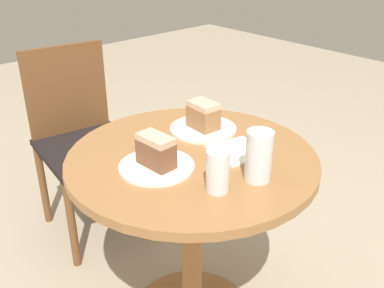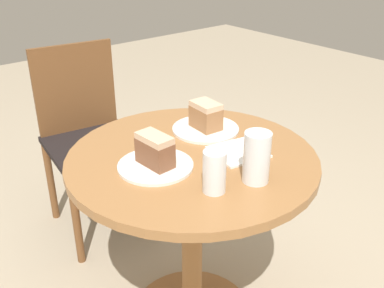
{
  "view_description": "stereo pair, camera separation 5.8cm",
  "coord_description": "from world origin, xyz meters",
  "px_view_note": "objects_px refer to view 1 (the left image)",
  "views": [
    {
      "loc": [
        -0.86,
        -0.95,
        1.41
      ],
      "look_at": [
        0.0,
        0.0,
        0.77
      ],
      "focal_mm": 42.0,
      "sensor_mm": 36.0,
      "label": 1
    },
    {
      "loc": [
        -0.82,
        -0.99,
        1.41
      ],
      "look_at": [
        0.0,
        0.0,
        0.77
      ],
      "focal_mm": 42.0,
      "sensor_mm": 36.0,
      "label": 2
    }
  ],
  "objects_px": {
    "cake_slice_near": "(203,115)",
    "cake_slice_far": "(156,151)",
    "chair": "(82,139)",
    "plate_near": "(203,129)",
    "plate_far": "(157,166)",
    "glass_lemonade": "(218,173)",
    "glass_water": "(259,159)"
  },
  "relations": [
    {
      "from": "cake_slice_near",
      "to": "cake_slice_far",
      "type": "height_order",
      "value": "cake_slice_far"
    },
    {
      "from": "cake_slice_near",
      "to": "chair",
      "type": "bearing_deg",
      "value": 99.24
    },
    {
      "from": "plate_near",
      "to": "plate_far",
      "type": "height_order",
      "value": "same"
    },
    {
      "from": "chair",
      "to": "plate_far",
      "type": "height_order",
      "value": "chair"
    },
    {
      "from": "plate_near",
      "to": "cake_slice_near",
      "type": "xyz_separation_m",
      "value": [
        -0.0,
        0.0,
        0.05
      ]
    },
    {
      "from": "glass_lemonade",
      "to": "glass_water",
      "type": "bearing_deg",
      "value": -15.41
    },
    {
      "from": "cake_slice_near",
      "to": "cake_slice_far",
      "type": "relative_size",
      "value": 0.93
    },
    {
      "from": "cake_slice_near",
      "to": "glass_water",
      "type": "relative_size",
      "value": 0.74
    },
    {
      "from": "chair",
      "to": "glass_lemonade",
      "type": "relative_size",
      "value": 7.27
    },
    {
      "from": "plate_near",
      "to": "cake_slice_near",
      "type": "relative_size",
      "value": 2.12
    },
    {
      "from": "chair",
      "to": "cake_slice_near",
      "type": "distance_m",
      "value": 0.78
    },
    {
      "from": "cake_slice_near",
      "to": "cake_slice_far",
      "type": "xyz_separation_m",
      "value": [
        -0.3,
        -0.11,
        0.0
      ]
    },
    {
      "from": "cake_slice_far",
      "to": "plate_near",
      "type": "bearing_deg",
      "value": 19.55
    },
    {
      "from": "glass_lemonade",
      "to": "cake_slice_near",
      "type": "bearing_deg",
      "value": 52.01
    },
    {
      "from": "cake_slice_far",
      "to": "glass_water",
      "type": "relative_size",
      "value": 0.8
    },
    {
      "from": "plate_far",
      "to": "glass_lemonade",
      "type": "bearing_deg",
      "value": -77.53
    },
    {
      "from": "cake_slice_far",
      "to": "glass_lemonade",
      "type": "xyz_separation_m",
      "value": [
        0.05,
        -0.21,
        -0.0
      ]
    },
    {
      "from": "plate_far",
      "to": "glass_water",
      "type": "bearing_deg",
      "value": -54.72
    },
    {
      "from": "chair",
      "to": "glass_water",
      "type": "distance_m",
      "value": 1.11
    },
    {
      "from": "chair",
      "to": "plate_far",
      "type": "distance_m",
      "value": 0.87
    },
    {
      "from": "cake_slice_far",
      "to": "glass_water",
      "type": "distance_m",
      "value": 0.31
    },
    {
      "from": "plate_far",
      "to": "cake_slice_near",
      "type": "distance_m",
      "value": 0.32
    },
    {
      "from": "cake_slice_near",
      "to": "plate_far",
      "type": "bearing_deg",
      "value": -160.45
    },
    {
      "from": "chair",
      "to": "glass_lemonade",
      "type": "distance_m",
      "value": 1.08
    },
    {
      "from": "plate_near",
      "to": "glass_lemonade",
      "type": "xyz_separation_m",
      "value": [
        -0.25,
        -0.32,
        0.05
      ]
    },
    {
      "from": "plate_near",
      "to": "cake_slice_near",
      "type": "bearing_deg",
      "value": 135.0
    },
    {
      "from": "cake_slice_far",
      "to": "chair",
      "type": "bearing_deg",
      "value": 77.38
    },
    {
      "from": "plate_near",
      "to": "glass_lemonade",
      "type": "bearing_deg",
      "value": -127.99
    },
    {
      "from": "cake_slice_far",
      "to": "glass_lemonade",
      "type": "relative_size",
      "value": 0.99
    },
    {
      "from": "cake_slice_far",
      "to": "glass_lemonade",
      "type": "height_order",
      "value": "glass_lemonade"
    },
    {
      "from": "plate_near",
      "to": "glass_water",
      "type": "height_order",
      "value": "glass_water"
    },
    {
      "from": "chair",
      "to": "cake_slice_near",
      "type": "relative_size",
      "value": 7.88
    }
  ]
}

